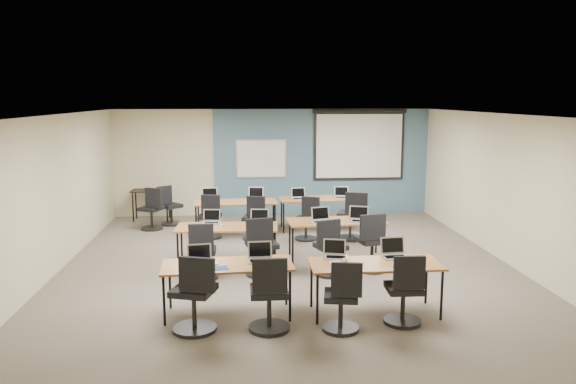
{
  "coord_description": "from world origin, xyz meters",
  "views": [
    {
      "loc": [
        -0.79,
        -9.71,
        3.0
      ],
      "look_at": [
        0.05,
        0.4,
        1.28
      ],
      "focal_mm": 35.0,
      "sensor_mm": 36.0,
      "label": 1
    }
  ],
  "objects": [
    {
      "name": "spare_chair_a",
      "position": [
        -2.51,
        3.45,
        0.39
      ],
      "size": [
        0.55,
        0.47,
        0.96
      ],
      "rotation": [
        0.0,
        0.0,
        0.72
      ],
      "color": "black",
      "rests_on": "floor"
    },
    {
      "name": "training_table_front_left",
      "position": [
        -1.01,
        -2.24,
        0.68
      ],
      "size": [
        1.79,
        0.75,
        0.73
      ],
      "rotation": [
        0.0,
        0.0,
        0.06
      ],
      "color": "brown",
      "rests_on": "floor"
    },
    {
      "name": "task_chair_0",
      "position": [
        -1.42,
        -2.8,
        0.44
      ],
      "size": [
        0.59,
        0.57,
        1.05
      ],
      "rotation": [
        0.0,
        0.0,
        -0.3
      ],
      "color": "black",
      "rests_on": "floor"
    },
    {
      "name": "training_table_front_right",
      "position": [
        1.03,
        -2.36,
        0.69
      ],
      "size": [
        1.81,
        0.76,
        0.73
      ],
      "rotation": [
        0.0,
        0.0,
        0.01
      ],
      "color": "brown",
      "rests_on": "floor"
    },
    {
      "name": "task_chair_1",
      "position": [
        -0.46,
        -2.85,
        0.42
      ],
      "size": [
        0.54,
        0.54,
        1.02
      ],
      "rotation": [
        0.0,
        0.0,
        0.0
      ],
      "color": "black",
      "rests_on": "floor"
    },
    {
      "name": "whiteboard",
      "position": [
        -0.3,
        4.43,
        1.45
      ],
      "size": [
        1.28,
        0.03,
        0.98
      ],
      "color": "silver",
      "rests_on": "wall_back"
    },
    {
      "name": "laptop_8",
      "position": [
        -1.52,
        2.7,
        0.8
      ],
      "size": [
        0.35,
        0.3,
        0.26
      ],
      "rotation": [
        0.0,
        0.0,
        0.19
      ],
      "color": "#A1A1AD",
      "rests_on": "training_table_back_left"
    },
    {
      "name": "mouse_4",
      "position": [
        -1.17,
        0.15,
        0.74
      ],
      "size": [
        0.07,
        0.1,
        0.03
      ],
      "primitive_type": "ellipsoid",
      "rotation": [
        0.0,
        0.0,
        -0.19
      ],
      "color": "white",
      "rests_on": "training_table_mid_left"
    },
    {
      "name": "blue_accent_panel",
      "position": [
        1.25,
        4.47,
        1.35
      ],
      "size": [
        5.5,
        0.04,
        2.7
      ],
      "primitive_type": "cube",
      "color": "#3D5977",
      "rests_on": "wall_back"
    },
    {
      "name": "snack_bowl",
      "position": [
        -0.35,
        -2.39,
        0.77
      ],
      "size": [
        0.38,
        0.38,
        0.07
      ],
      "primitive_type": "imported",
      "rotation": [
        0.0,
        0.0,
        0.35
      ],
      "color": "olive",
      "rests_on": "training_table_front_left"
    },
    {
      "name": "mouse_6",
      "position": [
        0.68,
        0.09,
        0.74
      ],
      "size": [
        0.07,
        0.11,
        0.04
      ],
      "primitive_type": "ellipsoid",
      "rotation": [
        0.0,
        0.0,
        0.11
      ],
      "color": "white",
      "rests_on": "training_table_mid_right"
    },
    {
      "name": "task_chair_5",
      "position": [
        -0.48,
        -0.56,
        0.43
      ],
      "size": [
        0.56,
        0.56,
        1.03
      ],
      "rotation": [
        0.0,
        0.0,
        0.2
      ],
      "color": "black",
      "rests_on": "floor"
    },
    {
      "name": "mouse_9",
      "position": [
        -0.4,
        2.57,
        0.74
      ],
      "size": [
        0.07,
        0.1,
        0.03
      ],
      "primitive_type": "ellipsoid",
      "rotation": [
        0.0,
        0.0,
        -0.07
      ],
      "color": "white",
      "rests_on": "training_table_back_left"
    },
    {
      "name": "task_chair_2",
      "position": [
        0.47,
        -2.95,
        0.4
      ],
      "size": [
        0.48,
        0.48,
        0.97
      ],
      "rotation": [
        0.0,
        0.0,
        -0.18
      ],
      "color": "black",
      "rests_on": "floor"
    },
    {
      "name": "training_table_back_left",
      "position": [
        -0.94,
        2.46,
        0.69
      ],
      "size": [
        1.81,
        0.76,
        0.73
      ],
      "rotation": [
        0.0,
        0.0,
        0.04
      ],
      "color": "olive",
      "rests_on": "floor"
    },
    {
      "name": "laptop_7",
      "position": [
        1.37,
        0.28,
        0.8
      ],
      "size": [
        0.36,
        0.3,
        0.27
      ],
      "rotation": [
        0.0,
        0.0,
        -0.32
      ],
      "color": "silver",
      "rests_on": "training_table_mid_right"
    },
    {
      "name": "task_chair_3",
      "position": [
        1.33,
        -2.78,
        0.41
      ],
      "size": [
        0.51,
        0.51,
        0.99
      ],
      "rotation": [
        0.0,
        0.0,
        -0.04
      ],
      "color": "black",
      "rests_on": "floor"
    },
    {
      "name": "laptop_3",
      "position": [
        1.37,
        -2.07,
        0.8
      ],
      "size": [
        0.36,
        0.3,
        0.27
      ],
      "rotation": [
        0.0,
        0.0,
        0.1
      ],
      "color": "#B4B4B6",
      "rests_on": "training_table_front_right"
    },
    {
      "name": "task_chair_11",
      "position": [
        1.51,
        1.73,
        0.44
      ],
      "size": [
        0.59,
        0.57,
        1.05
      ],
      "rotation": [
        0.0,
        0.0,
        -0.34
      ],
      "color": "black",
      "rests_on": "floor"
    },
    {
      "name": "mouse_10",
      "position": [
        0.78,
        2.57,
        0.74
      ],
      "size": [
        0.07,
        0.1,
        0.03
      ],
      "primitive_type": "ellipsoid",
      "rotation": [
        0.0,
        0.0,
        0.24
      ],
      "color": "white",
      "rests_on": "training_table_back_right"
    },
    {
      "name": "task_chair_10",
      "position": [
        0.57,
        1.77,
        0.39
      ],
      "size": [
        0.5,
        0.47,
        0.96
      ],
      "rotation": [
        0.0,
        0.0,
        -0.41
      ],
      "color": "black",
      "rests_on": "floor"
    },
    {
      "name": "task_chair_8",
      "position": [
        -1.48,
        2.09,
        0.4
      ],
      "size": [
        0.49,
        0.49,
        0.97
      ],
      "rotation": [
        0.0,
        0.0,
        -0.18
      ],
      "color": "black",
      "rests_on": "floor"
    },
    {
      "name": "task_chair_7",
      "position": [
        1.44,
        -0.44,
        0.43
      ],
      "size": [
        0.57,
        0.57,
        1.05
      ],
      "rotation": [
        0.0,
        0.0,
        0.22
      ],
      "color": "black",
      "rests_on": "floor"
    },
    {
      "name": "mouse_5",
      "position": [
        -0.39,
        0.12,
        0.74
      ],
      "size": [
        0.08,
        0.12,
        0.04
      ],
      "primitive_type": "ellipsoid",
      "rotation": [
        0.0,
        0.0,
        -0.18
      ],
      "color": "white",
      "rests_on": "training_table_mid_left"
    },
    {
      "name": "blue_mousepad",
      "position": [
        -1.1,
        -2.42,
        0.73
      ],
      "size": [
        0.25,
        0.23,
        0.01
      ],
      "primitive_type": "cube",
      "rotation": [
        0.0,
        0.0,
        0.24
      ],
      "color": "#163798",
      "rests_on": "training_table_front_left"
    },
    {
      "name": "laptop_5",
      "position": [
        -0.48,
        0.23,
        0.79
      ],
      "size": [
        0.33,
        0.28,
        0.25
      ],
      "rotation": [
        0.0,
        0.0,
        -0.12
      ],
      "color": "silver",
      "rests_on": "training_table_mid_left"
    },
    {
      "name": "mouse_11",
      "position": [
        1.72,
        2.47,
        0.74
      ],
      "size": [
        0.09,
        0.11,
        0.04
      ],
      "primitive_type": "ellipsoid",
      "rotation": [
        0.0,
        0.0,
        -0.28
      ],
      "color": "white",
      "rests_on": "training_table_back_right"
    },
    {
      "name": "ceiling",
      "position": [
        0.0,
        0.0,
        2.7
      ],
      "size": [
        8.0,
        9.0,
        0.02
      ],
      "primitive_type": "cube",
      "color": "white",
      "rests_on": "ground"
    },
    {
      "name": "snack_plate",
      "position": [
        0.49,
        -2.32,
        0.74
      ],
      "size": [
        0.18,
        0.18,
        0.01
      ],
      "primitive_type": "cylinder",
      "rotation": [
        0.0,
        0.0,
        -0.02
      ],
      "color": "white",
      "rests_on": "training_table_front_right"
    },
    {
      "name": "laptop_11",
      "position": [
        1.48,
        2.75,
        0.79
      ],
      "size": [
        0.32,
        0.28,
        0.25
      ],
      "rotation": [
        0.0,
        0.0,
        -0.12
      ],
      "color": "#AEAEAE",
      "rests_on": "training_table_back_right"
    },
    {
      "name": "wall_left",
      "position": [
        -4.0,
        0.0,
        1.35
      ],
      "size": [
        0.04,
        9.0,
        2.7
      ],
      "primitive_type": "cube",
      "color": "beige",
      "rests_on": "ground"
    },
    {
      "name": "mouse_7",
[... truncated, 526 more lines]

